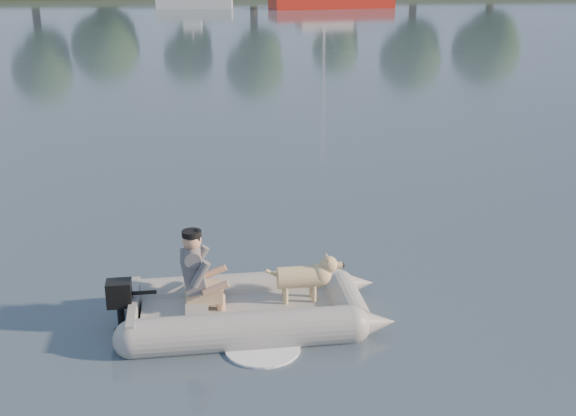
{
  "coord_description": "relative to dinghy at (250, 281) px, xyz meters",
  "views": [
    {
      "loc": [
        -0.59,
        -7.22,
        3.99
      ],
      "look_at": [
        0.39,
        1.74,
        0.75
      ],
      "focal_mm": 45.0,
      "sensor_mm": 36.0,
      "label": 1
    }
  ],
  "objects": [
    {
      "name": "water",
      "position": [
        0.22,
        -0.08,
        -0.51
      ],
      "size": [
        160.0,
        160.0,
        0.0
      ],
      "primitive_type": "plane",
      "color": "slate",
      "rests_on": "ground"
    },
    {
      "name": "dog",
      "position": [
        0.56,
        0.06,
        -0.06
      ],
      "size": [
        0.81,
        0.31,
        0.54
      ],
      "primitive_type": null,
      "rotation": [
        0.0,
        0.0,
        0.03
      ],
      "color": "tan",
      "rests_on": "dinghy"
    },
    {
      "name": "sailboat",
      "position": [
        8.56,
        45.95,
        0.03
      ],
      "size": [
        9.11,
        3.93,
        12.12
      ],
      "rotation": [
        0.0,
        0.0,
        0.15
      ],
      "color": "#B42014",
      "rests_on": "water"
    },
    {
      "name": "dinghy",
      "position": [
        0.0,
        0.0,
        0.0
      ],
      "size": [
        3.99,
        2.58,
        1.21
      ],
      "primitive_type": null,
      "rotation": [
        0.0,
        0.0,
        0.03
      ],
      "color": "gray",
      "rests_on": "water"
    },
    {
      "name": "man",
      "position": [
        -0.61,
        0.03,
        0.17
      ],
      "size": [
        0.64,
        0.56,
        0.93
      ],
      "primitive_type": null,
      "rotation": [
        0.0,
        0.0,
        0.03
      ],
      "color": "#5C5C60",
      "rests_on": "dinghy"
    },
    {
      "name": "outboard_motor",
      "position": [
        -1.44,
        -0.04,
        -0.24
      ],
      "size": [
        0.37,
        0.26,
        0.68
      ],
      "primitive_type": null,
      "rotation": [
        0.0,
        0.0,
        0.03
      ],
      "color": "black",
      "rests_on": "dinghy"
    }
  ]
}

